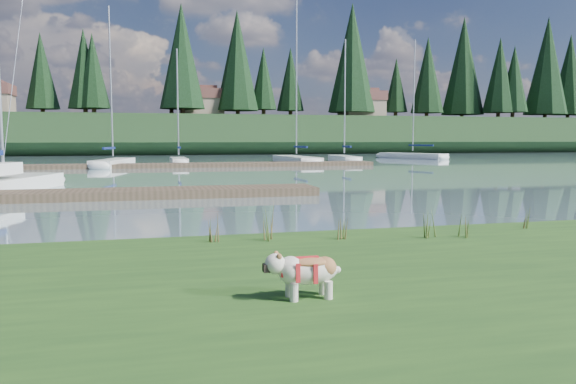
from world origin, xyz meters
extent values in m
plane|color=#7F9DAA|center=(0.00, 30.00, 0.00)|extent=(200.00, 200.00, 0.00)
cube|color=#284E1B|center=(0.00, -6.00, 0.17)|extent=(60.00, 9.00, 0.35)
cube|color=#1A3118|center=(0.00, 73.00, 2.50)|extent=(200.00, 20.00, 5.00)
cylinder|color=silver|center=(-0.69, -5.87, 0.45)|extent=(0.09, 0.09, 0.20)
cylinder|color=silver|center=(-0.69, -5.67, 0.45)|extent=(0.09, 0.09, 0.20)
cylinder|color=silver|center=(-0.30, -5.87, 0.45)|extent=(0.09, 0.09, 0.20)
cylinder|color=silver|center=(-0.30, -5.67, 0.45)|extent=(0.09, 0.09, 0.20)
ellipsoid|color=silver|center=(-0.48, -5.77, 0.65)|extent=(0.65, 0.32, 0.30)
ellipsoid|color=#A3693D|center=(-0.48, -5.77, 0.75)|extent=(0.45, 0.30, 0.11)
ellipsoid|color=silver|center=(-0.87, -5.77, 0.75)|extent=(0.22, 0.23, 0.22)
cube|color=black|center=(-0.97, -5.77, 0.71)|extent=(0.07, 0.11, 0.09)
ellipsoid|color=white|center=(-6.66, 15.65, 0.22)|extent=(2.34, 2.64, 0.70)
cube|color=#4C3D2C|center=(-4.00, 9.00, 0.15)|extent=(16.00, 2.00, 0.30)
cube|color=#4C3D2C|center=(2.00, 30.00, 0.15)|extent=(26.00, 2.20, 0.30)
cube|color=white|center=(-4.47, 32.19, 0.22)|extent=(3.10, 7.16, 0.70)
ellipsoid|color=white|center=(-3.69, 35.59, 0.22)|extent=(1.91, 2.19, 0.70)
cylinder|color=silver|center=(-4.47, 32.19, 6.25)|extent=(0.12, 0.12, 10.90)
cube|color=#101E52|center=(-4.68, 31.26, 1.40)|extent=(0.81, 2.75, 0.20)
cube|color=white|center=(0.45, 33.83, 0.22)|extent=(1.20, 5.27, 0.70)
ellipsoid|color=white|center=(0.45, 36.46, 0.22)|extent=(1.15, 1.44, 0.70)
cylinder|color=silver|center=(0.45, 33.83, 4.95)|extent=(0.12, 0.12, 8.29)
cube|color=#101E52|center=(0.45, 33.11, 1.40)|extent=(0.20, 2.10, 0.20)
cube|color=white|center=(10.48, 35.03, 0.22)|extent=(2.29, 8.45, 0.70)
ellipsoid|color=white|center=(10.29, 39.21, 0.22)|extent=(1.93, 2.37, 0.70)
cylinder|color=silver|center=(10.48, 35.03, 7.24)|extent=(0.12, 0.12, 12.88)
cube|color=#101E52|center=(10.53, 33.89, 1.40)|extent=(0.35, 3.34, 0.20)
cube|color=white|center=(14.98, 35.40, 0.22)|extent=(2.06, 6.53, 0.70)
ellipsoid|color=white|center=(15.29, 38.60, 0.22)|extent=(1.56, 1.88, 0.70)
cylinder|color=silver|center=(14.98, 35.40, 5.75)|extent=(0.12, 0.12, 9.90)
cube|color=#101E52|center=(14.90, 34.53, 1.40)|extent=(0.44, 2.56, 0.20)
cube|color=white|center=(25.11, 42.28, 0.22)|extent=(4.89, 7.67, 0.70)
ellipsoid|color=white|center=(23.46, 45.74, 0.22)|extent=(2.41, 2.61, 0.70)
cylinder|color=silver|center=(25.11, 42.28, 6.52)|extent=(0.12, 0.12, 11.44)
cube|color=#101E52|center=(25.56, 41.34, 1.40)|extent=(1.50, 2.84, 0.20)
cone|color=#475B23|center=(-0.24, -2.25, 0.68)|extent=(0.03, 0.03, 0.65)
cone|color=brown|center=(-0.13, -2.32, 0.61)|extent=(0.03, 0.03, 0.52)
cone|color=#475B23|center=(-0.18, -2.22, 0.71)|extent=(0.03, 0.03, 0.72)
cone|color=brown|center=(-0.10, -2.28, 0.58)|extent=(0.03, 0.03, 0.46)
cone|color=#475B23|center=(-0.22, -2.33, 0.64)|extent=(0.03, 0.03, 0.59)
cone|color=#475B23|center=(1.04, -2.40, 0.56)|extent=(0.03, 0.03, 0.41)
cone|color=brown|center=(1.15, -2.47, 0.51)|extent=(0.03, 0.03, 0.33)
cone|color=#475B23|center=(1.10, -2.37, 0.58)|extent=(0.03, 0.03, 0.45)
cone|color=brown|center=(1.18, -2.43, 0.49)|extent=(0.03, 0.03, 0.29)
cone|color=#475B23|center=(1.06, -2.48, 0.54)|extent=(0.03, 0.03, 0.37)
cone|color=#475B23|center=(2.59, -2.67, 0.65)|extent=(0.03, 0.03, 0.60)
cone|color=brown|center=(2.70, -2.74, 0.59)|extent=(0.03, 0.03, 0.48)
cone|color=#475B23|center=(2.65, -2.64, 0.68)|extent=(0.03, 0.03, 0.67)
cone|color=brown|center=(2.73, -2.70, 0.56)|extent=(0.03, 0.03, 0.42)
cone|color=#475B23|center=(2.61, -2.75, 0.62)|extent=(0.03, 0.03, 0.54)
cone|color=#475B23|center=(-1.14, -2.17, 0.57)|extent=(0.03, 0.03, 0.44)
cone|color=brown|center=(-1.03, -2.24, 0.52)|extent=(0.03, 0.03, 0.35)
cone|color=#475B23|center=(-1.08, -2.14, 0.59)|extent=(0.03, 0.03, 0.48)
cone|color=brown|center=(-1.00, -2.20, 0.50)|extent=(0.03, 0.03, 0.30)
cone|color=#475B23|center=(-1.12, -2.25, 0.55)|extent=(0.03, 0.03, 0.39)
cone|color=#475B23|center=(3.25, -2.79, 0.54)|extent=(0.03, 0.03, 0.38)
cone|color=brown|center=(3.36, -2.86, 0.50)|extent=(0.03, 0.03, 0.31)
cone|color=#475B23|center=(3.31, -2.76, 0.56)|extent=(0.03, 0.03, 0.42)
cone|color=brown|center=(3.39, -2.82, 0.48)|extent=(0.03, 0.03, 0.27)
cone|color=#475B23|center=(3.27, -2.87, 0.52)|extent=(0.03, 0.03, 0.35)
cone|color=#475B23|center=(4.94, -2.16, 0.57)|extent=(0.03, 0.03, 0.44)
cone|color=brown|center=(5.05, -2.23, 0.53)|extent=(0.03, 0.03, 0.35)
cone|color=#475B23|center=(5.00, -2.13, 0.59)|extent=(0.03, 0.03, 0.49)
cone|color=brown|center=(5.08, -2.19, 0.50)|extent=(0.03, 0.03, 0.31)
cone|color=#475B23|center=(4.96, -2.24, 0.55)|extent=(0.03, 0.03, 0.40)
cube|color=#33281C|center=(0.00, -1.60, 0.07)|extent=(60.00, 0.50, 0.14)
cylinder|color=#382619|center=(-10.00, 72.00, 5.90)|extent=(0.60, 0.60, 1.80)
cone|color=black|center=(-10.00, 72.00, 11.75)|extent=(4.84, 4.84, 11.00)
cylinder|color=#382619|center=(3.00, 66.00, 5.90)|extent=(0.60, 0.60, 1.80)
cone|color=black|center=(3.00, 66.00, 13.10)|extent=(6.16, 6.16, 14.00)
cylinder|color=#382619|center=(15.00, 70.00, 5.90)|extent=(0.60, 0.60, 1.80)
cone|color=black|center=(15.00, 70.00, 10.85)|extent=(3.96, 3.96, 9.00)
cylinder|color=#382619|center=(28.00, 68.00, 5.90)|extent=(0.60, 0.60, 1.80)
cone|color=black|center=(28.00, 68.00, 14.00)|extent=(7.04, 7.04, 16.00)
cylinder|color=#382619|center=(42.00, 71.00, 5.90)|extent=(0.60, 0.60, 1.80)
cone|color=black|center=(42.00, 71.00, 12.20)|extent=(5.28, 5.28, 12.00)
cylinder|color=#382619|center=(55.00, 67.00, 5.90)|extent=(0.60, 0.60, 1.80)
cone|color=black|center=(55.00, 67.00, 11.52)|extent=(4.62, 4.62, 10.50)
cylinder|color=#382619|center=(68.00, 70.00, 5.90)|extent=(0.60, 0.60, 1.80)
cone|color=black|center=(68.00, 70.00, 12.88)|extent=(5.94, 5.94, 13.50)
cube|color=gray|center=(6.00, 71.00, 6.40)|extent=(6.00, 5.00, 2.80)
cube|color=brown|center=(6.00, 71.00, 8.50)|extent=(6.30, 5.30, 1.40)
cube|color=brown|center=(6.00, 71.00, 9.30)|extent=(4.20, 3.60, 0.70)
cube|color=gray|center=(30.00, 69.00, 6.40)|extent=(6.00, 5.00, 2.80)
cube|color=brown|center=(30.00, 69.00, 8.50)|extent=(6.30, 5.30, 1.40)
cube|color=brown|center=(30.00, 69.00, 9.30)|extent=(4.20, 3.60, 0.70)
camera|label=1|loc=(-2.22, -11.57, 2.10)|focal=35.00mm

